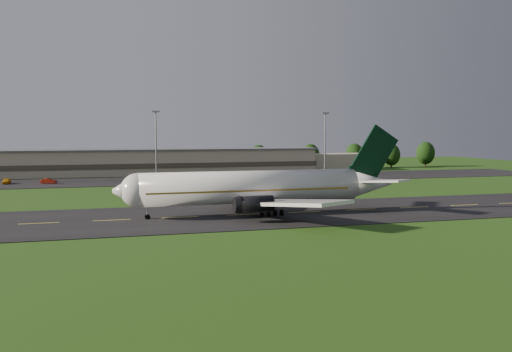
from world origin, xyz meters
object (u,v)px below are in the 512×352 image
object	(u,v)px
airliner	(255,188)
service_vehicle_c	(203,179)
light_mast_centre	(156,136)
terminal	(155,162)
service_vehicle_b	(49,181)
light_mast_east	(325,136)
service_vehicle_a	(7,181)
service_vehicle_d	(241,175)

from	to	relation	value
airliner	service_vehicle_c	distance (m)	66.43
light_mast_centre	service_vehicle_c	world-z (taller)	light_mast_centre
terminal	service_vehicle_b	bearing A→B (deg)	-139.78
light_mast_east	service_vehicle_b	world-z (taller)	light_mast_east
service_vehicle_a	service_vehicle_c	world-z (taller)	service_vehicle_a
terminal	service_vehicle_d	xyz separation A→B (m)	(23.58, -22.21, -3.24)
light_mast_centre	light_mast_east	world-z (taller)	same
airliner	terminal	bearing A→B (deg)	93.62
airliner	light_mast_centre	xyz separation A→B (m)	(-7.97, 80.00, 8.08)
light_mast_centre	service_vehicle_a	bearing A→B (deg)	-168.83
service_vehicle_b	service_vehicle_d	xyz separation A→B (m)	(55.09, 4.44, -0.06)
terminal	service_vehicle_a	bearing A→B (deg)	-150.17
service_vehicle_b	service_vehicle_d	world-z (taller)	service_vehicle_b
terminal	airliner	bearing A→B (deg)	-86.09
terminal	service_vehicle_c	size ratio (longest dim) A/B	30.21
terminal	service_vehicle_c	world-z (taller)	terminal
service_vehicle_b	service_vehicle_c	size ratio (longest dim) A/B	0.89
airliner	service_vehicle_b	xyz separation A→B (m)	(-38.08, 69.53, -3.85)
service_vehicle_d	terminal	bearing A→B (deg)	72.81
airliner	service_vehicle_a	world-z (taller)	airliner
terminal	service_vehicle_d	size ratio (longest dim) A/B	32.39
terminal	light_mast_east	size ratio (longest dim) A/B	7.13
light_mast_east	light_mast_centre	bearing A→B (deg)	180.00
light_mast_east	service_vehicle_a	bearing A→B (deg)	-175.18
service_vehicle_d	airliner	bearing A→B (deg)	-166.84
light_mast_east	service_vehicle_c	xyz separation A→B (m)	(-43.44, -13.77, -11.97)
light_mast_centre	service_vehicle_a	world-z (taller)	light_mast_centre
service_vehicle_a	service_vehicle_b	xyz separation A→B (m)	(10.81, -2.39, -0.05)
airliner	service_vehicle_d	xyz separation A→B (m)	(17.01, 73.97, -3.91)
service_vehicle_a	service_vehicle_b	world-z (taller)	service_vehicle_a
terminal	service_vehicle_b	world-z (taller)	terminal
terminal	service_vehicle_a	xyz separation A→B (m)	(-42.32, -24.26, -3.13)
light_mast_centre	service_vehicle_d	distance (m)	28.36
service_vehicle_b	service_vehicle_d	distance (m)	55.27
airliner	light_mast_east	xyz separation A→B (m)	(47.03, 80.00, 8.08)
service_vehicle_d	light_mast_centre	bearing A→B (deg)	102.53
terminal	service_vehicle_d	bearing A→B (deg)	-43.29
terminal	light_mast_centre	xyz separation A→B (m)	(-1.40, -16.18, 8.75)
service_vehicle_b	service_vehicle_d	bearing A→B (deg)	-69.85
airliner	light_mast_centre	size ratio (longest dim) A/B	2.52
light_mast_centre	service_vehicle_c	size ratio (longest dim) A/B	4.24
terminal	light_mast_centre	distance (m)	18.45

